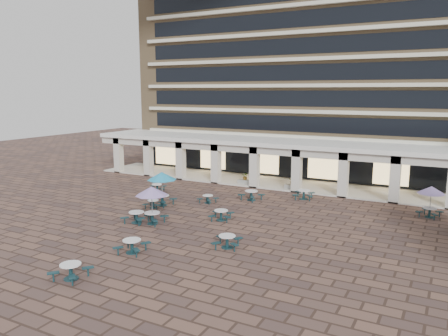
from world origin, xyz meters
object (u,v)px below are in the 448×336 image
at_px(planter_left, 245,180).
at_px(picnic_table_1, 71,270).
at_px(picnic_table_0, 136,216).
at_px(planter_right, 293,185).
at_px(picnic_table_2, 132,245).

bearing_deg(planter_left, picnic_table_1, -85.80).
distance_m(picnic_table_0, planter_left, 15.08).
bearing_deg(picnic_table_1, planter_left, 87.88).
relative_size(picnic_table_0, picnic_table_1, 1.01).
distance_m(picnic_table_0, picnic_table_1, 9.42).
bearing_deg(planter_right, picnic_table_0, -112.70).
bearing_deg(planter_left, planter_right, 0.00).
height_order(picnic_table_0, planter_right, planter_right).
distance_m(picnic_table_1, planter_left, 23.96).
height_order(picnic_table_1, planter_left, planter_left).
xyz_separation_m(picnic_table_1, planter_left, (-1.75, 23.90, 0.01)).
xyz_separation_m(picnic_table_2, planter_right, (2.79, 19.71, 0.03)).
bearing_deg(planter_left, picnic_table_0, -95.24).
height_order(picnic_table_2, planter_left, planter_left).
xyz_separation_m(picnic_table_0, picnic_table_1, (3.13, -8.89, -0.01)).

